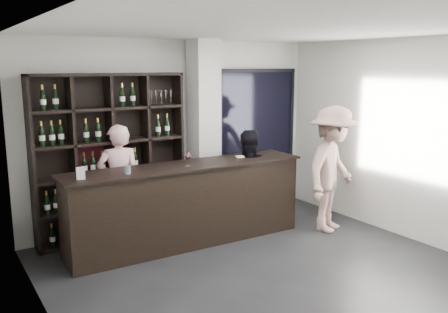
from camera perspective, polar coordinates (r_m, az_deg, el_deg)
floor at (r=5.78m, az=7.32°, el=-14.92°), size 5.00×5.50×0.01m
wine_shelf at (r=7.03m, az=-13.44°, el=-0.10°), size 2.20×0.35×2.40m
structural_column at (r=7.51m, az=-2.42°, el=2.83°), size 0.40×0.40×2.90m
glass_panel at (r=8.35m, az=3.98°, el=3.28°), size 1.60×0.08×2.10m
tasting_counter at (r=6.74m, az=-4.41°, el=-5.75°), size 3.48×0.72×1.15m
taster_pink at (r=6.96m, az=-12.48°, el=-3.12°), size 0.70×0.54×1.70m
taster_black at (r=7.34m, az=2.74°, el=-2.78°), size 0.82×0.68×1.54m
customer at (r=7.34m, az=12.88°, el=-1.52°), size 1.42×1.13×1.92m
wine_glass at (r=6.48m, az=-4.35°, el=-0.21°), size 0.12×0.12×0.22m
spit_cup at (r=6.14m, az=-11.52°, el=-1.55°), size 0.10×0.10×0.11m
napkin_stack at (r=7.11m, az=1.91°, el=-0.01°), size 0.13×0.13×0.02m
card_stand at (r=5.98m, az=-16.86°, el=-1.94°), size 0.11×0.07×0.15m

